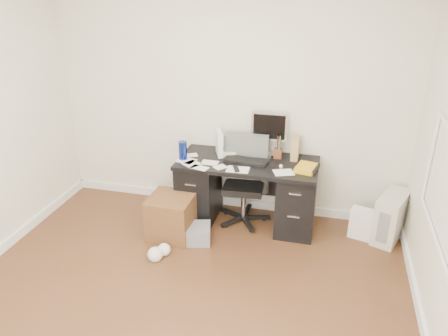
{
  "coord_description": "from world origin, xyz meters",
  "views": [
    {
      "loc": [
        1.1,
        -2.58,
        2.61
      ],
      "look_at": [
        0.15,
        1.2,
        0.85
      ],
      "focal_mm": 35.0,
      "sensor_mm": 36.0,
      "label": 1
    }
  ],
  "objects_px": {
    "office_chair": "(244,182)",
    "wicker_basket": "(172,216)",
    "lcd_monitor": "(269,133)",
    "pc_tower": "(391,217)",
    "keyboard": "(246,161)",
    "desk": "(247,190)"
  },
  "relations": [
    {
      "from": "lcd_monitor",
      "to": "pc_tower",
      "type": "xyz_separation_m",
      "value": [
        1.35,
        -0.21,
        -0.74
      ]
    },
    {
      "from": "keyboard",
      "to": "office_chair",
      "type": "height_order",
      "value": "office_chair"
    },
    {
      "from": "keyboard",
      "to": "wicker_basket",
      "type": "height_order",
      "value": "keyboard"
    },
    {
      "from": "lcd_monitor",
      "to": "pc_tower",
      "type": "relative_size",
      "value": 0.97
    },
    {
      "from": "desk",
      "to": "lcd_monitor",
      "type": "relative_size",
      "value": 3.02
    },
    {
      "from": "keyboard",
      "to": "pc_tower",
      "type": "xyz_separation_m",
      "value": [
        1.55,
        0.06,
        -0.51
      ]
    },
    {
      "from": "lcd_monitor",
      "to": "keyboard",
      "type": "distance_m",
      "value": 0.41
    },
    {
      "from": "lcd_monitor",
      "to": "keyboard",
      "type": "relative_size",
      "value": 1.05
    },
    {
      "from": "keyboard",
      "to": "desk",
      "type": "bearing_deg",
      "value": 60.65
    },
    {
      "from": "wicker_basket",
      "to": "keyboard",
      "type": "bearing_deg",
      "value": 32.11
    },
    {
      "from": "desk",
      "to": "pc_tower",
      "type": "height_order",
      "value": "desk"
    },
    {
      "from": "lcd_monitor",
      "to": "pc_tower",
      "type": "distance_m",
      "value": 1.56
    },
    {
      "from": "office_chair",
      "to": "wicker_basket",
      "type": "relative_size",
      "value": 2.16
    },
    {
      "from": "lcd_monitor",
      "to": "keyboard",
      "type": "height_order",
      "value": "lcd_monitor"
    },
    {
      "from": "keyboard",
      "to": "office_chair",
      "type": "relative_size",
      "value": 0.48
    },
    {
      "from": "office_chair",
      "to": "wicker_basket",
      "type": "height_order",
      "value": "office_chair"
    },
    {
      "from": "lcd_monitor",
      "to": "wicker_basket",
      "type": "distance_m",
      "value": 1.38
    },
    {
      "from": "lcd_monitor",
      "to": "office_chair",
      "type": "distance_m",
      "value": 0.6
    },
    {
      "from": "desk",
      "to": "wicker_basket",
      "type": "distance_m",
      "value": 0.87
    },
    {
      "from": "pc_tower",
      "to": "lcd_monitor",
      "type": "bearing_deg",
      "value": -167.13
    },
    {
      "from": "lcd_monitor",
      "to": "office_chair",
      "type": "relative_size",
      "value": 0.5
    },
    {
      "from": "office_chair",
      "to": "desk",
      "type": "bearing_deg",
      "value": -29.65
    }
  ]
}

